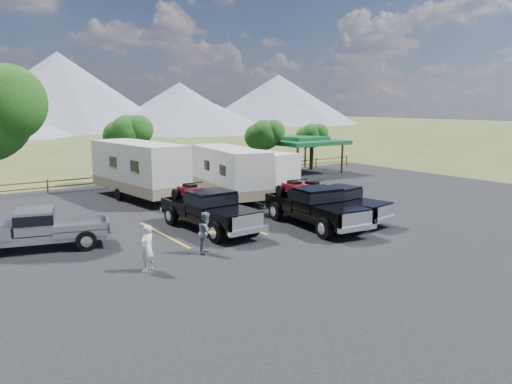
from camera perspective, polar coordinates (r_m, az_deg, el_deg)
ground at (r=23.55m, az=7.06°, el=-4.89°), size 320.00×320.00×0.00m
asphalt_lot at (r=25.80m, az=2.66°, el=-3.46°), size 44.00×34.00×0.04m
stall_lines at (r=26.58m, az=1.36°, el=-2.99°), size 12.12×5.50×0.01m
tree_ne_a at (r=41.78m, az=0.99°, el=6.54°), size 3.11×2.92×4.76m
tree_ne_b at (r=46.28m, az=6.38°, el=6.38°), size 2.77×2.59×4.27m
tree_north at (r=38.41m, az=-14.42°, el=6.44°), size 3.46×3.24×5.25m
rail_fence at (r=39.81m, az=-8.51°, el=2.09°), size 36.12×0.12×1.00m
pavilion at (r=44.26m, az=5.28°, el=5.79°), size 6.20×6.20×3.22m
rig_left at (r=24.07m, az=-5.46°, el=-1.89°), size 2.53×6.55×2.16m
rig_center at (r=24.86m, az=6.62°, el=-1.50°), size 2.78×6.71×2.18m
rig_right at (r=26.33m, az=9.13°, el=-1.12°), size 2.91×6.20×1.99m
trailer_left at (r=32.50m, az=-13.24°, el=2.51°), size 3.56×10.42×3.60m
trailer_center at (r=31.44m, az=-3.07°, el=2.20°), size 3.56×9.48×3.28m
trailer_right at (r=32.54m, az=-0.73°, el=2.23°), size 3.33×8.69×3.01m
pickup_silver at (r=22.63m, az=-23.53°, el=-3.84°), size 6.01×3.18×1.72m
person_a at (r=18.51m, az=-12.33°, el=-6.31°), size 0.74×0.63×1.72m
person_b at (r=20.41m, az=-5.72°, el=-4.62°), size 1.01×1.05×1.70m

